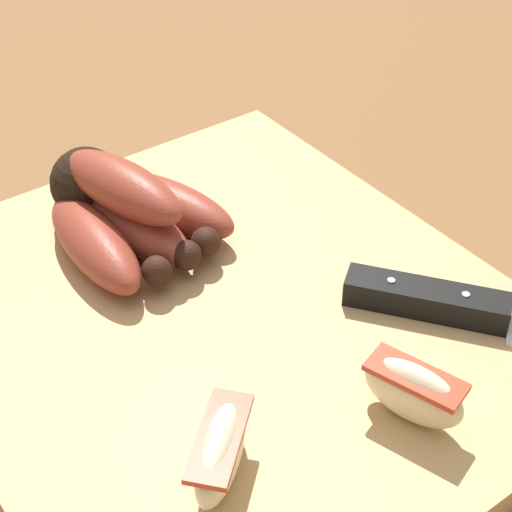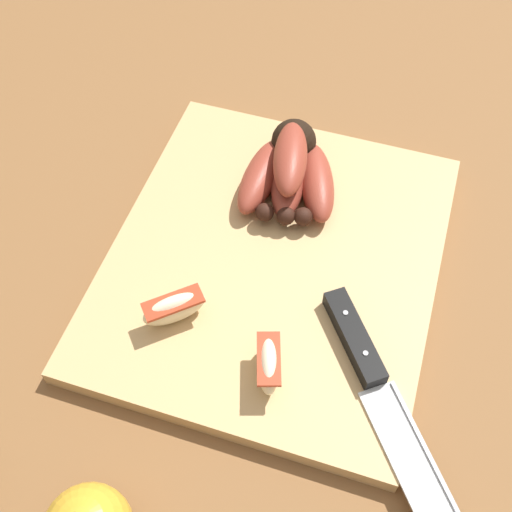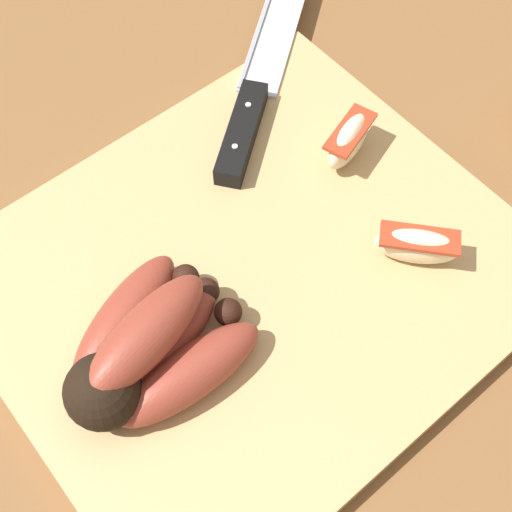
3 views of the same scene
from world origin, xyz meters
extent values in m
plane|color=brown|center=(0.00, 0.00, 0.00)|extent=(6.00, 6.00, 0.00)
cube|color=tan|center=(0.02, 0.00, 0.01)|extent=(0.39, 0.33, 0.02)
sphere|color=black|center=(0.16, 0.02, 0.05)|extent=(0.05, 0.05, 0.05)
ellipsoid|color=brown|center=(0.10, 0.04, 0.04)|extent=(0.11, 0.04, 0.03)
sphere|color=black|center=(0.06, 0.02, 0.04)|extent=(0.02, 0.02, 0.02)
ellipsoid|color=brown|center=(0.11, 0.01, 0.04)|extent=(0.12, 0.05, 0.03)
sphere|color=black|center=(0.06, 0.00, 0.04)|extent=(0.02, 0.02, 0.02)
ellipsoid|color=brown|center=(0.11, -0.02, 0.04)|extent=(0.12, 0.07, 0.03)
sphere|color=black|center=(0.06, -0.02, 0.04)|extent=(0.02, 0.02, 0.02)
ellipsoid|color=brown|center=(0.11, 0.01, 0.06)|extent=(0.11, 0.06, 0.03)
cylinder|color=white|center=(0.10, 0.01, 0.05)|extent=(0.02, 0.02, 0.00)
cube|color=silver|center=(-0.17, -0.18, 0.02)|extent=(0.17, 0.14, 0.00)
cube|color=#99999E|center=(-0.16, -0.20, 0.02)|extent=(0.14, 0.11, 0.00)
cube|color=black|center=(-0.06, -0.10, 0.03)|extent=(0.09, 0.08, 0.02)
cylinder|color=#B2B2B7|center=(-0.04, -0.09, 0.04)|extent=(0.01, 0.01, 0.00)
cylinder|color=#B2B2B7|center=(-0.07, -0.11, 0.04)|extent=(0.01, 0.01, 0.00)
ellipsoid|color=beige|center=(-0.08, 0.07, 0.04)|extent=(0.06, 0.06, 0.04)
cube|color=#B2381E|center=(-0.08, 0.07, 0.05)|extent=(0.05, 0.06, 0.00)
ellipsoid|color=beige|center=(-0.11, -0.03, 0.04)|extent=(0.06, 0.04, 0.04)
cube|color=#B2381E|center=(-0.11, -0.03, 0.05)|extent=(0.06, 0.04, 0.00)
camera|label=1|loc=(-0.30, 0.21, 0.37)|focal=58.07mm
camera|label=2|loc=(-0.36, -0.10, 0.58)|focal=45.87mm
camera|label=3|loc=(0.17, 0.19, 0.48)|focal=48.91mm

